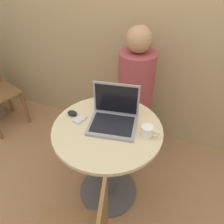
{
  "coord_description": "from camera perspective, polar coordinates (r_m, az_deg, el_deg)",
  "views": [
    {
      "loc": [
        0.42,
        -0.99,
        1.74
      ],
      "look_at": [
        0.01,
        0.05,
        0.85
      ],
      "focal_mm": 35.0,
      "sensor_mm": 36.0,
      "label": 1
    }
  ],
  "objects": [
    {
      "name": "back_wall",
      "position": [
        1.98,
        9.45,
        25.15
      ],
      "size": [
        7.0,
        0.05,
        2.6
      ],
      "color": "tan",
      "rests_on": "ground_plane"
    },
    {
      "name": "person_seated",
      "position": [
        2.06,
        6.02,
        2.43
      ],
      "size": [
        0.34,
        0.49,
        1.26
      ],
      "color": "#4C4742",
      "rests_on": "ground_plane"
    },
    {
      "name": "coffee_cup",
      "position": [
        1.4,
        9.32,
        -5.01
      ],
      "size": [
        0.12,
        0.08,
        0.08
      ],
      "color": "white",
      "rests_on": "round_table"
    },
    {
      "name": "cell_phone",
      "position": [
        1.53,
        -8.38,
        -1.87
      ],
      "size": [
        0.08,
        0.1,
        0.02
      ],
      "color": "silver",
      "rests_on": "round_table"
    },
    {
      "name": "laptop",
      "position": [
        1.46,
        0.46,
        -1.13
      ],
      "size": [
        0.35,
        0.3,
        0.26
      ],
      "color": "gray",
      "rests_on": "round_table"
    },
    {
      "name": "round_table",
      "position": [
        1.63,
        -1.13,
        -10.32
      ],
      "size": [
        0.74,
        0.74,
        0.75
      ],
      "color": "#4C4C51",
      "rests_on": "ground_plane"
    },
    {
      "name": "ground_plane",
      "position": [
        2.05,
        -0.94,
        -19.8
      ],
      "size": [
        12.0,
        12.0,
        0.0
      ],
      "primitive_type": "plane",
      "color": "#9E704C"
    },
    {
      "name": "computer_mouse",
      "position": [
        1.58,
        -10.34,
        -0.28
      ],
      "size": [
        0.07,
        0.05,
        0.03
      ],
      "color": "black",
      "rests_on": "round_table"
    }
  ]
}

